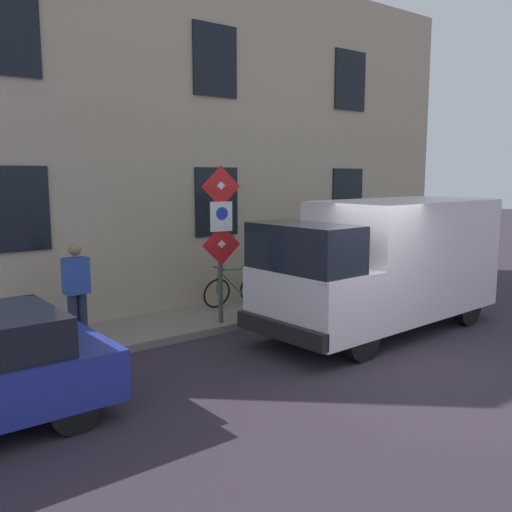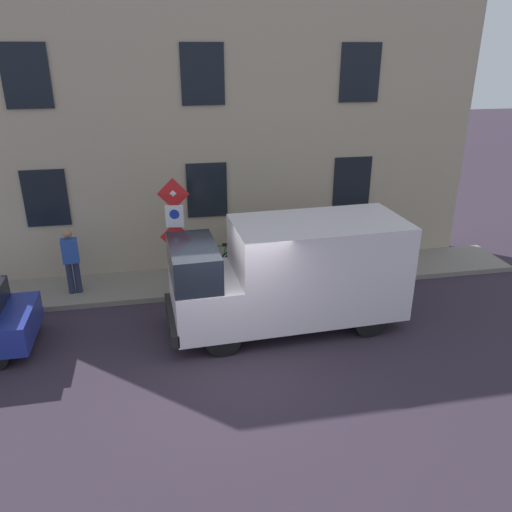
% 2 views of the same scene
% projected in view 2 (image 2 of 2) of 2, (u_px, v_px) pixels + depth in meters
% --- Properties ---
extents(ground_plane, '(80.00, 80.00, 0.00)m').
position_uv_depth(ground_plane, '(234.00, 358.00, 10.61)').
color(ground_plane, '#302734').
extents(sidewalk_slab, '(1.79, 17.24, 0.14)m').
position_uv_depth(sidewalk_slab, '(213.00, 280.00, 13.98)').
color(sidewalk_slab, gray).
rests_on(sidewalk_slab, ground_plane).
extents(building_facade, '(0.75, 15.24, 7.49)m').
position_uv_depth(building_facade, '(204.00, 138.00, 13.70)').
color(building_facade, tan).
rests_on(building_facade, ground_plane).
extents(sign_post_stacked, '(0.19, 0.55, 2.90)m').
position_uv_depth(sign_post_stacked, '(175.00, 225.00, 12.45)').
color(sign_post_stacked, '#474C47').
rests_on(sign_post_stacked, sidewalk_slab).
extents(delivery_van, '(2.24, 5.42, 2.50)m').
position_uv_depth(delivery_van, '(292.00, 272.00, 11.42)').
color(delivery_van, silver).
rests_on(delivery_van, ground_plane).
extents(bicycle_black, '(0.46, 1.72, 0.89)m').
position_uv_depth(bicycle_black, '(283.00, 256.00, 14.48)').
color(bicycle_black, black).
rests_on(bicycle_black, sidewalk_slab).
extents(bicycle_purple, '(0.46, 1.71, 0.89)m').
position_uv_depth(bicycle_purple, '(250.00, 258.00, 14.32)').
color(bicycle_purple, black).
rests_on(bicycle_purple, sidewalk_slab).
extents(bicycle_green, '(0.46, 1.71, 0.89)m').
position_uv_depth(bicycle_green, '(217.00, 260.00, 14.15)').
color(bicycle_green, black).
rests_on(bicycle_green, sidewalk_slab).
extents(pedestrian, '(0.31, 0.43, 1.72)m').
position_uv_depth(pedestrian, '(71.00, 259.00, 12.80)').
color(pedestrian, '#262B47').
rests_on(pedestrian, sidewalk_slab).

